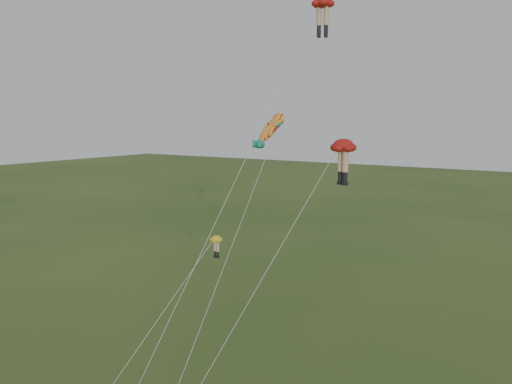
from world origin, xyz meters
The scene contains 4 objects.
legs_kite_red_high centered at (3.66, 8.18, 21.97)m, with size 7.49×10.88×22.91m.
legs_kite_red_mid centered at (8.20, 1.78, 13.97)m, with size 7.66×5.91×14.76m.
legs_kite_yellow centered at (-2.21, 4.88, 7.37)m, with size 2.28×8.86×8.19m.
fish_kite centered at (-1.23, 10.57, 14.91)m, with size 1.78×13.76×16.31m.
Camera 1 is at (20.01, -23.08, 15.85)m, focal length 40.00 mm.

